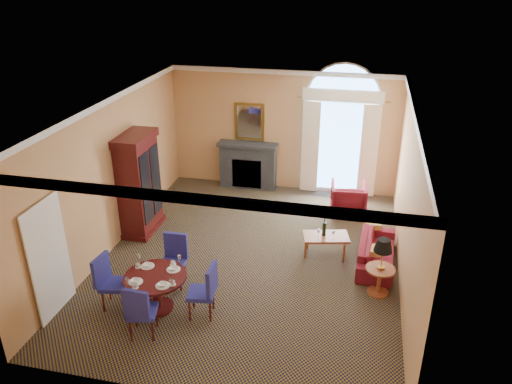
% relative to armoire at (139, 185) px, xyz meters
% --- Properties ---
extents(ground, '(7.50, 7.50, 0.00)m').
position_rel_armoire_xyz_m(ground, '(2.72, -0.67, -1.11)').
color(ground, black).
rests_on(ground, ground).
extents(room_envelope, '(6.04, 7.52, 3.45)m').
position_rel_armoire_xyz_m(room_envelope, '(2.69, -0.00, 1.40)').
color(room_envelope, tan).
rests_on(room_envelope, ground).
extents(armoire, '(0.66, 1.17, 2.30)m').
position_rel_armoire_xyz_m(armoire, '(0.00, 0.00, 0.00)').
color(armoire, '#3D0E0D').
rests_on(armoire, ground).
extents(dining_table, '(1.10, 1.10, 0.89)m').
position_rel_armoire_xyz_m(dining_table, '(1.48, -2.65, -0.59)').
color(dining_table, '#3D0E0D').
rests_on(dining_table, ground).
extents(dining_chair_north, '(0.51, 0.51, 1.02)m').
position_rel_armoire_xyz_m(dining_chair_north, '(1.50, -1.81, -0.53)').
color(dining_chair_north, navy).
rests_on(dining_chair_north, ground).
extents(dining_chair_south, '(0.54, 0.54, 1.02)m').
position_rel_armoire_xyz_m(dining_chair_south, '(1.53, -3.43, -0.53)').
color(dining_chair_south, navy).
rests_on(dining_chair_south, ground).
extents(dining_chair_east, '(0.52, 0.52, 1.02)m').
position_rel_armoire_xyz_m(dining_chair_east, '(2.40, -2.64, -0.53)').
color(dining_chair_east, navy).
rests_on(dining_chair_east, ground).
extents(dining_chair_west, '(0.53, 0.53, 1.02)m').
position_rel_armoire_xyz_m(dining_chair_west, '(0.63, -2.75, -0.53)').
color(dining_chair_west, navy).
rests_on(dining_chair_west, ground).
extents(sofa, '(0.79, 1.82, 0.52)m').
position_rel_armoire_xyz_m(sofa, '(5.27, -0.28, -0.85)').
color(sofa, maroon).
rests_on(sofa, ground).
extents(armchair, '(0.91, 0.93, 0.78)m').
position_rel_armoire_xyz_m(armchair, '(4.57, 1.88, -0.72)').
color(armchair, maroon).
rests_on(armchair, ground).
extents(coffee_table, '(1.03, 0.72, 0.86)m').
position_rel_armoire_xyz_m(coffee_table, '(4.22, -0.22, -0.67)').
color(coffee_table, '#A75532').
rests_on(coffee_table, ground).
extents(side_table, '(0.54, 0.54, 1.13)m').
position_rel_armoire_xyz_m(side_table, '(5.32, -1.32, -0.38)').
color(side_table, '#A75532').
rests_on(side_table, ground).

